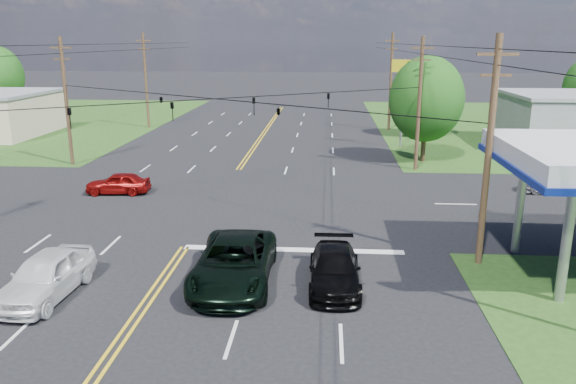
# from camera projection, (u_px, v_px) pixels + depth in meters

# --- Properties ---
(ground) EXTENTS (280.00, 280.00, 0.00)m
(ground) POSITION_uv_depth(u_px,v_px,m) (218.00, 200.00, 33.54)
(ground) COLOR black
(ground) RESTS_ON ground
(stop_bar) EXTENTS (10.00, 0.50, 0.02)m
(stop_bar) POSITION_uv_depth(u_px,v_px,m) (293.00, 250.00, 25.51)
(stop_bar) COLOR silver
(stop_bar) RESTS_ON ground
(pole_se) EXTENTS (1.60, 0.28, 9.50)m
(pole_se) POSITION_uv_depth(u_px,v_px,m) (489.00, 150.00, 22.72)
(pole_se) COLOR #452F1D
(pole_se) RESTS_ON ground
(pole_nw) EXTENTS (1.60, 0.28, 9.50)m
(pole_nw) POSITION_uv_depth(u_px,v_px,m) (66.00, 100.00, 41.79)
(pole_nw) COLOR #452F1D
(pole_nw) RESTS_ON ground
(pole_ne) EXTENTS (1.60, 0.28, 9.50)m
(pole_ne) POSITION_uv_depth(u_px,v_px,m) (419.00, 103.00, 40.06)
(pole_ne) COLOR #452F1D
(pole_ne) RESTS_ON ground
(pole_left_far) EXTENTS (1.60, 0.28, 10.00)m
(pole_left_far) POSITION_uv_depth(u_px,v_px,m) (146.00, 79.00, 60.02)
(pole_left_far) COLOR #452F1D
(pole_left_far) RESTS_ON ground
(pole_right_far) EXTENTS (1.60, 0.28, 10.00)m
(pole_right_far) POSITION_uv_depth(u_px,v_px,m) (391.00, 81.00, 58.29)
(pole_right_far) COLOR #452F1D
(pole_right_far) RESTS_ON ground
(span_wire_signals) EXTENTS (26.00, 18.00, 1.13)m
(span_wire_signals) POSITION_uv_depth(u_px,v_px,m) (214.00, 99.00, 31.97)
(span_wire_signals) COLOR black
(span_wire_signals) RESTS_ON ground
(power_lines) EXTENTS (26.04, 100.00, 0.64)m
(power_lines) POSITION_uv_depth(u_px,v_px,m) (205.00, 53.00, 29.37)
(power_lines) COLOR black
(power_lines) RESTS_ON ground
(tree_right_a) EXTENTS (5.70, 5.70, 8.18)m
(tree_right_a) POSITION_uv_depth(u_px,v_px,m) (426.00, 99.00, 42.89)
(tree_right_a) COLOR #452F1D
(tree_right_a) RESTS_ON ground
(tree_right_b) EXTENTS (4.94, 4.94, 7.09)m
(tree_right_b) POSITION_uv_depth(u_px,v_px,m) (431.00, 94.00, 54.45)
(tree_right_b) COLOR #452F1D
(tree_right_b) RESTS_ON ground
(pickup_dkgreen) EXTENTS (2.98, 6.35, 1.76)m
(pickup_dkgreen) POSITION_uv_depth(u_px,v_px,m) (234.00, 262.00, 21.80)
(pickup_dkgreen) COLOR black
(pickup_dkgreen) RESTS_ON ground
(suv_black) EXTENTS (1.98, 4.80, 1.39)m
(suv_black) POSITION_uv_depth(u_px,v_px,m) (335.00, 269.00, 21.62)
(suv_black) COLOR black
(suv_black) RESTS_ON ground
(pickup_white) EXTENTS (2.27, 5.01, 1.67)m
(pickup_white) POSITION_uv_depth(u_px,v_px,m) (46.00, 276.00, 20.67)
(pickup_white) COLOR silver
(pickup_white) RESTS_ON ground
(sedan_red) EXTENTS (4.00, 1.85, 1.33)m
(sedan_red) POSITION_uv_depth(u_px,v_px,m) (118.00, 183.00, 34.76)
(sedan_red) COLOR maroon
(sedan_red) RESTS_ON ground
(sedan_far) EXTENTS (4.61, 2.17, 1.30)m
(sedan_far) POSITION_uv_depth(u_px,v_px,m) (557.00, 183.00, 34.94)
(sedan_far) COLOR #A5A5AA
(sedan_far) RESTS_ON ground
(polesign_ne) EXTENTS (2.09, 0.89, 7.69)m
(polesign_ne) POSITION_uv_depth(u_px,v_px,m) (404.00, 80.00, 48.45)
(polesign_ne) COLOR #A5A5AA
(polesign_ne) RESTS_ON ground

